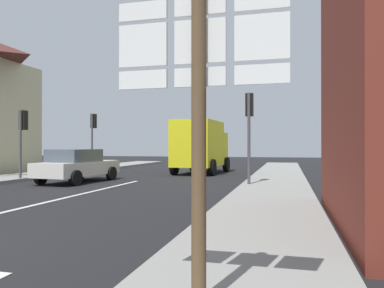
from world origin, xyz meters
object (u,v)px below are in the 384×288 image
Objects in this scene: traffic_light_near_left at (23,129)px; traffic_light_near_right at (249,118)px; delivery_truck at (201,145)px; route_sign_post at (199,106)px; sedan_far at (77,165)px; traffic_light_far_left at (93,129)px.

traffic_light_near_right is (10.47, -0.05, 0.32)m from traffic_light_near_left.
traffic_light_near_left is (-6.97, -6.60, 0.77)m from delivery_truck.
traffic_light_near_left is at bearing 134.29° from route_sign_post.
route_sign_post is (4.17, -18.02, 0.35)m from delivery_truck.
delivery_truck is at bearing 103.04° from route_sign_post.
traffic_light_near_right is at bearing 93.34° from route_sign_post.
sedan_far is 1.19× the size of traffic_light_far_left.
delivery_truck is (4.10, 6.62, 0.89)m from sedan_far.
sedan_far is 1.36× the size of route_sign_post.
route_sign_post is 0.88× the size of traffic_light_far_left.
traffic_light_far_left is (0.00, 6.49, 0.28)m from traffic_light_near_left.
delivery_truck is at bearing 58.24° from sedan_far.
sedan_far is at bearing -0.50° from traffic_light_near_left.
traffic_light_near_left reaches higher than route_sign_post.
traffic_light_far_left is (-2.86, 6.52, 1.94)m from sedan_far.
sedan_far is 14.13m from route_sign_post.
sedan_far is 7.86m from traffic_light_near_right.
route_sign_post reaches higher than sedan_far.
sedan_far is at bearing 179.78° from traffic_light_near_right.
delivery_truck is 7.60m from traffic_light_near_right.
traffic_light_near_right is 1.01× the size of traffic_light_far_left.
traffic_light_far_left is at bearing 121.88° from route_sign_post.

